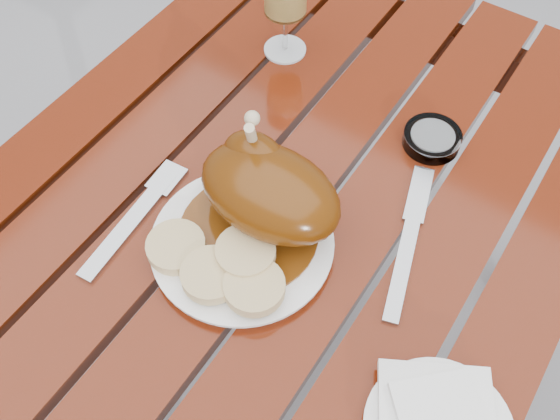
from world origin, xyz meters
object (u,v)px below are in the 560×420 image
(wine_glass, at_px, (285,9))
(ashtray, at_px, (432,139))
(dinner_plate, at_px, (242,244))
(table, at_px, (270,326))

(wine_glass, height_order, ashtray, wine_glass)
(dinner_plate, distance_m, ashtray, 0.33)
(ashtray, bearing_deg, dinner_plate, -113.30)
(table, xyz_separation_m, ashtray, (0.13, 0.24, 0.39))
(dinner_plate, bearing_deg, ashtray, 66.70)
(table, relative_size, wine_glass, 7.23)
(dinner_plate, height_order, ashtray, ashtray)
(ashtray, bearing_deg, table, -118.61)
(table, height_order, dinner_plate, dinner_plate)
(dinner_plate, bearing_deg, wine_glass, 114.92)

